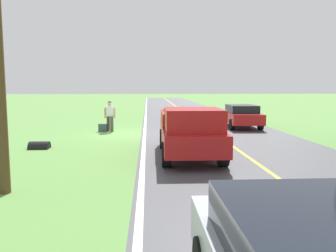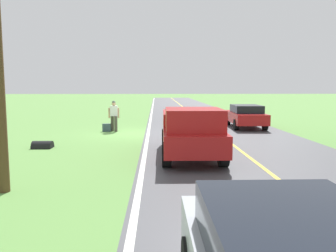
% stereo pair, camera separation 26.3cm
% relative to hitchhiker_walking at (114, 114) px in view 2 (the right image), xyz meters
% --- Properties ---
extents(ground_plane, '(200.00, 200.00, 0.00)m').
position_rel_hitchhiker_walking_xyz_m(ground_plane, '(-1.06, 0.90, -0.98)').
color(ground_plane, '#609347').
extents(road_surface, '(7.96, 120.00, 0.00)m').
position_rel_hitchhiker_walking_xyz_m(road_surface, '(-5.76, 0.90, -0.98)').
color(road_surface, '#47474C').
rests_on(road_surface, ground).
extents(lane_edge_line, '(0.16, 117.60, 0.00)m').
position_rel_hitchhiker_walking_xyz_m(lane_edge_line, '(-1.96, 0.90, -0.98)').
color(lane_edge_line, silver).
rests_on(lane_edge_line, ground).
extents(lane_centre_line, '(0.14, 117.60, 0.00)m').
position_rel_hitchhiker_walking_xyz_m(lane_centre_line, '(-5.76, 0.90, -0.98)').
color(lane_centre_line, gold).
rests_on(lane_centre_line, ground).
extents(hitchhiker_walking, '(0.62, 0.51, 1.75)m').
position_rel_hitchhiker_walking_xyz_m(hitchhiker_walking, '(0.00, 0.00, 0.00)').
color(hitchhiker_walking, '#4C473D').
rests_on(hitchhiker_walking, ground).
extents(suitcase_carried, '(0.46, 0.21, 0.45)m').
position_rel_hitchhiker_walking_xyz_m(suitcase_carried, '(0.42, 0.09, -0.76)').
color(suitcase_carried, '#384C56').
rests_on(suitcase_carried, ground).
extents(pickup_truck_passing, '(2.17, 5.43, 1.82)m').
position_rel_hitchhiker_walking_xyz_m(pickup_truck_passing, '(-3.65, 7.43, -0.01)').
color(pickup_truck_passing, '#B21919').
rests_on(pickup_truck_passing, ground).
extents(sedan_near_oncoming, '(2.06, 4.47, 1.41)m').
position_rel_hitchhiker_walking_xyz_m(sedan_near_oncoming, '(-7.96, -1.54, -0.23)').
color(sedan_near_oncoming, red).
rests_on(sedan_near_oncoming, ground).
extents(drainage_culvert, '(0.80, 0.60, 0.60)m').
position_rel_hitchhiker_walking_xyz_m(drainage_culvert, '(2.33, 5.31, -0.98)').
color(drainage_culvert, black).
rests_on(drainage_culvert, ground).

